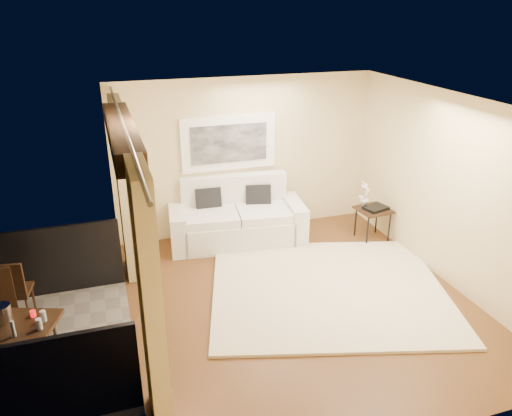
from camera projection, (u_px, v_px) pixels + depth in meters
floor at (299, 300)px, 6.87m from camera, size 5.00×5.00×0.00m
room_shell at (122, 133)px, 5.29m from camera, size 5.00×6.40×5.00m
balcony at (40, 336)px, 5.86m from camera, size 1.81×2.60×1.17m
curtains at (134, 233)px, 5.76m from camera, size 0.16×4.80×2.64m
artwork at (229, 143)px, 8.32m from camera, size 1.62×0.07×0.92m
rug at (328, 289)px, 7.11m from camera, size 3.92×3.62×0.04m
sofa at (236, 219)px, 8.48m from camera, size 2.35×1.23×1.08m
side_table at (373, 212)px, 8.46m from camera, size 0.57×0.57×0.56m
tray at (376, 208)px, 8.40m from camera, size 0.44×0.37×0.05m
orchid at (365, 194)px, 8.44m from camera, size 0.29×0.29×0.46m
bistro_table at (24, 332)px, 5.16m from camera, size 0.80×0.80×0.74m
balcony_chair_far at (12, 288)px, 6.21m from camera, size 0.43×0.43×0.88m
ice_bucket at (3, 314)px, 5.14m from camera, size 0.18×0.18×0.20m
candle at (33, 314)px, 5.26m from camera, size 0.06×0.06×0.07m
vase at (13, 329)px, 4.92m from camera, size 0.04×0.04×0.18m
glass_a at (39, 324)px, 5.04m from camera, size 0.06×0.06×0.12m
glass_b at (43, 316)px, 5.17m from camera, size 0.06×0.06×0.12m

